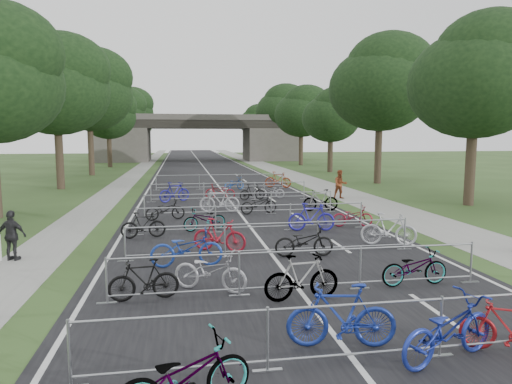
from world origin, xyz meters
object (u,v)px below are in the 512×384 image
overpass_bridge (198,138)px  bike_1 (341,316)px  pedestrian_c (12,236)px  pedestrian_b (340,185)px  bike_0 (184,377)px  bike_2 (448,330)px

overpass_bridge → bike_1: size_ratio=15.50×
pedestrian_c → overpass_bridge: bearing=-80.9°
overpass_bridge → pedestrian_b: bearing=-81.5°
bike_0 → bike_1: 3.22m
bike_1 → pedestrian_c: size_ratio=1.27×
bike_0 → pedestrian_c: size_ratio=1.28×
bike_2 → pedestrian_c: (-9.61, 8.07, 0.21)m
bike_0 → bike_1: bearing=-81.7°
bike_0 → bike_1: size_ratio=1.01×
overpass_bridge → bike_2: 65.26m
pedestrian_b → pedestrian_c: pedestrian_b is taller
bike_1 → pedestrian_b: 20.23m
bike_2 → overpass_bridge: bearing=-18.2°
pedestrian_c → bike_1: bearing=154.8°
bike_2 → pedestrian_b: bearing=-34.4°
pedestrian_b → overpass_bridge: bearing=102.0°
bike_2 → pedestrian_b: (5.24, 19.82, 0.31)m
overpass_bridge → pedestrian_c: overpass_bridge is taller
overpass_bridge → pedestrian_c: bearing=-98.0°
bike_1 → pedestrian_c: 10.82m
pedestrian_b → pedestrian_c: bearing=-138.2°
pedestrian_c → pedestrian_b: bearing=-124.5°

